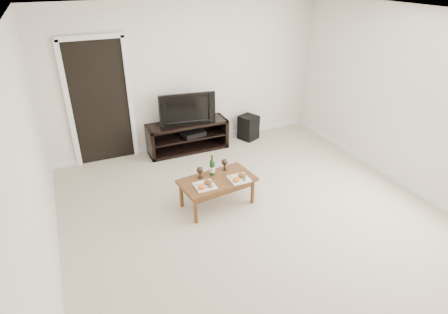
% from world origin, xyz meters
% --- Properties ---
extents(floor, '(5.50, 5.50, 0.00)m').
position_xyz_m(floor, '(0.00, 0.00, 0.00)').
color(floor, '#B9AB95').
rests_on(floor, ground).
extents(back_wall, '(5.00, 0.04, 2.60)m').
position_xyz_m(back_wall, '(0.00, 2.77, 1.30)').
color(back_wall, silver).
rests_on(back_wall, ground).
extents(ceiling, '(5.00, 5.50, 0.04)m').
position_xyz_m(ceiling, '(0.00, 0.00, 2.62)').
color(ceiling, white).
rests_on(ceiling, back_wall).
extents(doorway, '(0.90, 0.02, 2.05)m').
position_xyz_m(doorway, '(-1.55, 2.73, 1.02)').
color(doorway, black).
rests_on(doorway, ground).
extents(media_console, '(1.45, 0.45, 0.55)m').
position_xyz_m(media_console, '(-0.15, 2.50, 0.28)').
color(media_console, black).
rests_on(media_console, ground).
extents(television, '(0.99, 0.27, 0.57)m').
position_xyz_m(television, '(-0.15, 2.50, 0.83)').
color(television, black).
rests_on(television, media_console).
extents(av_receiver, '(0.44, 0.36, 0.08)m').
position_xyz_m(av_receiver, '(-0.05, 2.48, 0.33)').
color(av_receiver, black).
rests_on(av_receiver, media_console).
extents(subwoofer, '(0.41, 0.41, 0.47)m').
position_xyz_m(subwoofer, '(1.10, 2.50, 0.24)').
color(subwoofer, black).
rests_on(subwoofer, ground).
extents(coffee_table, '(1.09, 0.68, 0.42)m').
position_xyz_m(coffee_table, '(-0.35, 0.65, 0.21)').
color(coffee_table, brown).
rests_on(coffee_table, ground).
extents(plate_left, '(0.27, 0.27, 0.07)m').
position_xyz_m(plate_left, '(-0.58, 0.55, 0.45)').
color(plate_left, white).
rests_on(plate_left, coffee_table).
extents(plate_right, '(0.27, 0.27, 0.07)m').
position_xyz_m(plate_right, '(-0.07, 0.53, 0.45)').
color(plate_right, white).
rests_on(plate_right, coffee_table).
extents(wine_bottle, '(0.07, 0.07, 0.35)m').
position_xyz_m(wine_bottle, '(-0.36, 0.80, 0.59)').
color(wine_bottle, '#0F3913').
rests_on(wine_bottle, coffee_table).
extents(goblet_left, '(0.09, 0.09, 0.17)m').
position_xyz_m(goblet_left, '(-0.55, 0.79, 0.51)').
color(goblet_left, '#31251B').
rests_on(goblet_left, coffee_table).
extents(goblet_right, '(0.09, 0.09, 0.17)m').
position_xyz_m(goblet_right, '(-0.14, 0.86, 0.51)').
color(goblet_right, '#31251B').
rests_on(goblet_right, coffee_table).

